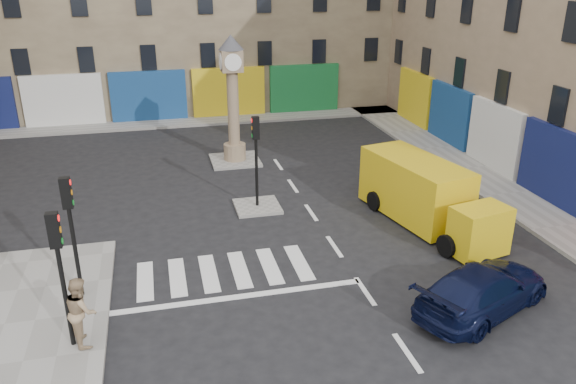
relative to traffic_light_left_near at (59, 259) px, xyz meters
name	(u,v)px	position (x,y,z in m)	size (l,w,h in m)	color
ground	(377,310)	(8.30, -0.20, -2.62)	(120.00, 120.00, 0.00)	black
sidewalk_right	(468,169)	(17.00, 9.80, -2.55)	(2.60, 30.00, 0.15)	gray
sidewalk_far	(184,121)	(4.30, 22.00, -2.55)	(32.00, 2.40, 0.15)	gray
island_near	(257,206)	(6.30, 7.80, -2.56)	(1.80, 1.80, 0.12)	gray
island_far	(235,160)	(6.30, 13.80, -2.56)	(2.40, 2.40, 0.12)	gray
traffic_light_left_near	(59,259)	(0.00, 0.00, 0.00)	(0.28, 0.22, 3.70)	black
traffic_light_left_far	(70,219)	(0.00, 2.40, 0.00)	(0.28, 0.22, 3.70)	black
traffic_light_island	(256,147)	(6.30, 7.80, -0.03)	(0.28, 0.22, 3.70)	black
clock_pillar	(233,92)	(6.30, 13.80, 0.93)	(1.20, 1.20, 6.10)	#947C61
navy_sedan	(483,289)	(11.17, -0.90, -1.94)	(1.91, 4.69, 1.36)	black
yellow_van	(425,195)	(12.21, 4.88, -1.45)	(3.28, 6.76, 2.36)	gold
pedestrian_tan	(81,311)	(0.30, 0.04, -1.54)	(0.91, 0.71, 1.86)	#9D8160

